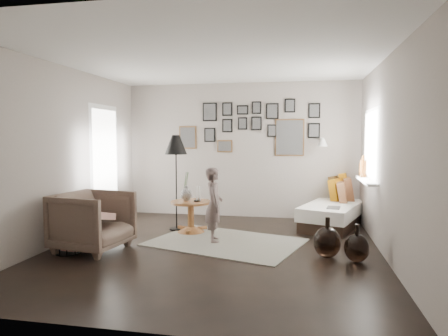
% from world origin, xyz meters
% --- Properties ---
extents(ground, '(4.80, 4.80, 0.00)m').
position_xyz_m(ground, '(0.00, 0.00, 0.00)').
color(ground, black).
rests_on(ground, ground).
extents(wall_back, '(4.50, 0.00, 4.50)m').
position_xyz_m(wall_back, '(0.00, 2.40, 1.30)').
color(wall_back, gray).
rests_on(wall_back, ground).
extents(wall_front, '(4.50, 0.00, 4.50)m').
position_xyz_m(wall_front, '(0.00, -2.40, 1.30)').
color(wall_front, gray).
rests_on(wall_front, ground).
extents(wall_left, '(0.00, 4.80, 4.80)m').
position_xyz_m(wall_left, '(-2.25, 0.00, 1.30)').
color(wall_left, gray).
rests_on(wall_left, ground).
extents(wall_right, '(0.00, 4.80, 4.80)m').
position_xyz_m(wall_right, '(2.25, 0.00, 1.30)').
color(wall_right, gray).
rests_on(wall_right, ground).
extents(ceiling, '(4.80, 4.80, 0.00)m').
position_xyz_m(ceiling, '(0.00, 0.00, 2.60)').
color(ceiling, white).
rests_on(ceiling, wall_back).
extents(door_left, '(0.00, 2.14, 2.14)m').
position_xyz_m(door_left, '(-2.23, 1.20, 1.05)').
color(door_left, white).
rests_on(door_left, wall_left).
extents(window_right, '(0.15, 1.32, 1.30)m').
position_xyz_m(window_right, '(2.18, 1.34, 0.93)').
color(window_right, white).
rests_on(window_right, wall_right).
extents(gallery_wall, '(2.74, 0.03, 1.08)m').
position_xyz_m(gallery_wall, '(0.29, 2.38, 1.74)').
color(gallery_wall, brown).
rests_on(gallery_wall, wall_back).
extents(wall_sconce, '(0.18, 0.36, 0.16)m').
position_xyz_m(wall_sconce, '(1.55, 2.13, 1.46)').
color(wall_sconce, white).
rests_on(wall_sconce, wall_back).
extents(rug, '(2.45, 2.03, 0.01)m').
position_xyz_m(rug, '(0.09, 0.41, 0.01)').
color(rug, beige).
rests_on(rug, ground).
extents(pedestal_table, '(0.66, 0.66, 0.52)m').
position_xyz_m(pedestal_table, '(-0.58, 0.92, 0.24)').
color(pedestal_table, brown).
rests_on(pedestal_table, ground).
extents(vase, '(0.19, 0.19, 0.47)m').
position_xyz_m(vase, '(-0.66, 0.94, 0.66)').
color(vase, black).
rests_on(vase, pedestal_table).
extents(candles, '(0.11, 0.11, 0.25)m').
position_xyz_m(candles, '(-0.47, 0.92, 0.64)').
color(candles, black).
rests_on(candles, pedestal_table).
extents(daybed, '(1.34, 1.97, 0.89)m').
position_xyz_m(daybed, '(1.75, 1.95, 0.28)').
color(daybed, black).
rests_on(daybed, ground).
extents(magazine_on_daybed, '(0.24, 0.30, 0.01)m').
position_xyz_m(magazine_on_daybed, '(1.70, 1.31, 0.42)').
color(magazine_on_daybed, black).
rests_on(magazine_on_daybed, daybed).
extents(armchair, '(1.02, 1.00, 0.81)m').
position_xyz_m(armchair, '(-1.62, -0.34, 0.41)').
color(armchair, brown).
rests_on(armchair, ground).
extents(armchair_cushion, '(0.43, 0.44, 0.17)m').
position_xyz_m(armchair_cushion, '(-1.59, -0.29, 0.48)').
color(armchair_cushion, silver).
rests_on(armchair_cushion, armchair).
extents(floor_lamp, '(0.37, 0.37, 1.59)m').
position_xyz_m(floor_lamp, '(-0.87, 1.06, 1.37)').
color(floor_lamp, black).
rests_on(floor_lamp, ground).
extents(magazine_basket, '(0.37, 0.37, 0.42)m').
position_xyz_m(magazine_basket, '(-1.89, -0.51, 0.21)').
color(magazine_basket, black).
rests_on(magazine_basket, ground).
extents(demijohn_large, '(0.35, 0.35, 0.53)m').
position_xyz_m(demijohn_large, '(1.52, -0.07, 0.20)').
color(demijohn_large, black).
rests_on(demijohn_large, ground).
extents(demijohn_small, '(0.31, 0.31, 0.48)m').
position_xyz_m(demijohn_small, '(1.87, -0.19, 0.18)').
color(demijohn_small, black).
rests_on(demijohn_small, ground).
extents(child, '(0.38, 0.47, 1.11)m').
position_xyz_m(child, '(-0.09, 0.44, 0.56)').
color(child, brown).
rests_on(child, ground).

